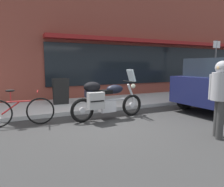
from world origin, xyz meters
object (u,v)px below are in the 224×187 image
Objects in this scene: touring_motorcycle at (105,98)px; parked_bicycle at (19,111)px; parking_sign_pole at (215,63)px; pedestrian_walking at (221,90)px; sandwich_board_sign at (61,91)px.

touring_motorcycle is 1.32× the size of parked_bicycle.
pedestrian_walking is at bearing -139.84° from parking_sign_pole.
parked_bicycle is at bearing 171.28° from touring_motorcycle.
pedestrian_walking is 6.13m from parking_sign_pole.
pedestrian_walking is at bearing -35.33° from parked_bicycle.
parking_sign_pole is at bearing 14.05° from touring_motorcycle.
parked_bicycle is 8.66m from parking_sign_pole.
pedestrian_walking is at bearing -55.90° from touring_motorcycle.
sandwich_board_sign is at bearing 117.68° from pedestrian_walking.
parked_bicycle is at bearing -171.76° from parking_sign_pole.
sandwich_board_sign is 0.37× the size of parking_sign_pole.
pedestrian_walking is 5.20m from sandwich_board_sign.
parked_bicycle is at bearing 144.67° from pedestrian_walking.
parking_sign_pole reaches higher than sandwich_board_sign.
touring_motorcycle reaches higher than parked_bicycle.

